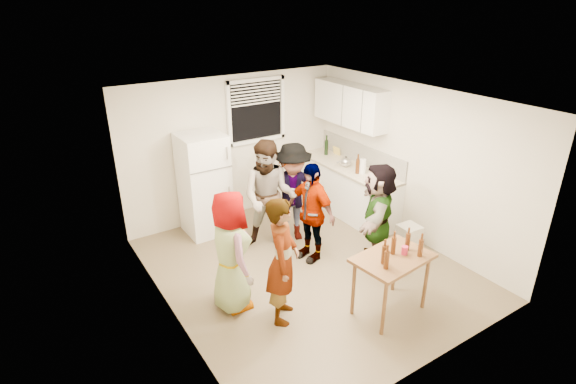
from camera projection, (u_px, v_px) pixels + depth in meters
room at (307, 268)px, 6.63m from camera, size 4.00×4.50×2.50m
window at (256, 111)px, 7.80m from camera, size 1.12×0.10×1.06m
refrigerator at (204, 185)px, 7.35m from camera, size 0.70×0.70×1.70m
counter_lower at (347, 190)px, 8.19m from camera, size 0.60×2.20×0.86m
countertop at (348, 167)px, 8.00m from camera, size 0.64×2.22×0.04m
backsplash at (361, 154)px, 8.06m from camera, size 0.03×2.20×0.36m
upper_cabinets at (350, 105)px, 7.79m from camera, size 0.34×1.60×0.70m
kettle at (345, 166)px, 7.98m from camera, size 0.30×0.27×0.20m
paper_towel at (362, 173)px, 7.69m from camera, size 0.11×0.11×0.25m
wine_bottle at (326, 155)px, 8.57m from camera, size 0.07×0.07×0.28m
beer_bottle_counter at (357, 173)px, 7.68m from camera, size 0.07×0.07×0.26m
blue_cup at (369, 184)px, 7.24m from camera, size 0.09×0.09×0.13m
picture_frame at (337, 151)px, 8.54m from camera, size 0.02×0.18×0.15m
trash_bin at (409, 237)px, 6.97m from camera, size 0.32×0.32×0.45m
serving_table at (387, 310)px, 5.75m from camera, size 1.01×0.73×0.80m
beer_bottle_table at (383, 263)px, 5.29m from camera, size 0.06×0.06×0.24m
red_cup at (404, 254)px, 5.48m from camera, size 0.08×0.08×0.11m
guest_grey at (234, 304)px, 5.86m from camera, size 1.65×0.90×0.51m
guest_stripe at (283, 316)px, 5.65m from camera, size 1.64×1.47×0.39m
guest_back_left at (270, 247)px, 7.17m from camera, size 1.81×1.91×0.67m
guest_back_right at (292, 238)px, 7.46m from camera, size 1.55×1.90×0.61m
guest_black at (310, 256)px, 6.93m from camera, size 1.67×1.15×0.37m
guest_orange at (373, 260)px, 6.83m from camera, size 2.14×2.14×0.46m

